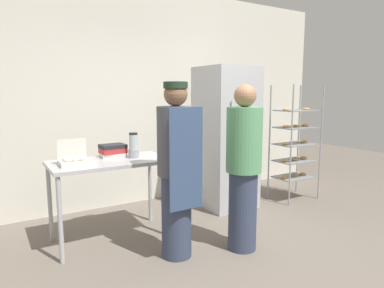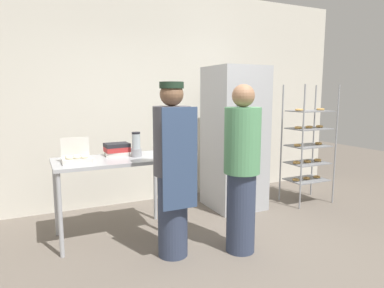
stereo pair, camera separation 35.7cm
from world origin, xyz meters
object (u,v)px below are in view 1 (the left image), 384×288
(baking_rack, at_px, (295,144))
(donut_box, at_px, (74,160))
(blender_pitcher, at_px, (134,147))
(person_customer, at_px, (244,167))
(refrigerator, at_px, (226,138))
(binder_stack, at_px, (113,151))
(person_baker, at_px, (176,168))

(baking_rack, distance_m, donut_box, 3.19)
(donut_box, height_order, blender_pitcher, blender_pitcher)
(donut_box, height_order, person_customer, person_customer)
(refrigerator, relative_size, binder_stack, 6.88)
(person_customer, bearing_deg, binder_stack, 131.61)
(baking_rack, bearing_deg, person_customer, -152.04)
(refrigerator, distance_m, person_customer, 1.38)
(donut_box, height_order, binder_stack, donut_box)
(baking_rack, xyz_separation_m, blender_pitcher, (-2.54, -0.01, 0.17))
(refrigerator, distance_m, person_baker, 1.66)
(person_baker, distance_m, person_customer, 0.68)
(donut_box, distance_m, blender_pitcher, 0.65)
(binder_stack, bearing_deg, person_customer, -48.39)
(donut_box, relative_size, person_customer, 0.17)
(blender_pitcher, bearing_deg, person_customer, -49.24)
(donut_box, bearing_deg, refrigerator, 9.35)
(baking_rack, bearing_deg, person_baker, -163.10)
(blender_pitcher, bearing_deg, donut_box, -174.22)
(binder_stack, bearing_deg, blender_pitcher, -44.23)
(person_customer, bearing_deg, person_baker, 162.85)
(refrigerator, bearing_deg, person_baker, -142.93)
(person_baker, bearing_deg, refrigerator, 37.07)
(refrigerator, bearing_deg, person_customer, -119.37)
(person_customer, bearing_deg, donut_box, 149.34)
(blender_pitcher, distance_m, binder_stack, 0.25)
(baking_rack, distance_m, person_baker, 2.51)
(refrigerator, height_order, donut_box, refrigerator)
(blender_pitcher, relative_size, person_baker, 0.16)
(blender_pitcher, bearing_deg, baking_rack, 0.24)
(donut_box, xyz_separation_m, binder_stack, (0.47, 0.24, 0.02))
(blender_pitcher, bearing_deg, binder_stack, 135.77)
(binder_stack, xyz_separation_m, person_baker, (0.32, -0.89, -0.07))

